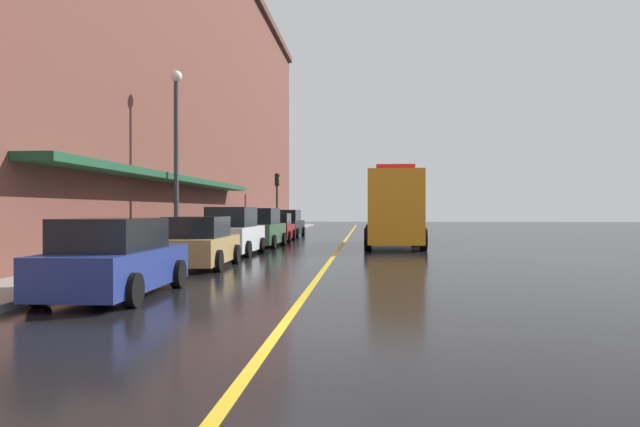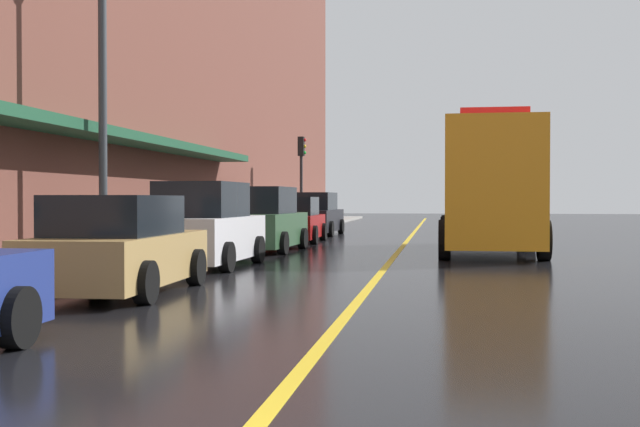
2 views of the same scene
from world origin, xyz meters
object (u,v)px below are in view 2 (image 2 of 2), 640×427
(traffic_light_near, at_px, (301,164))
(parked_car_5, at_px, (315,215))
(parked_car_2, at_px, (205,228))
(utility_truck, at_px, (488,189))
(parked_car_1, at_px, (119,247))
(parked_car_3, at_px, (262,222))
(parked_car_4, at_px, (292,221))
(parking_meter_1, at_px, (272,211))
(street_lamp_left, at_px, (102,65))

(traffic_light_near, bearing_deg, parked_car_5, -71.53)
(parked_car_2, distance_m, utility_truck, 8.99)
(parked_car_1, height_order, traffic_light_near, traffic_light_near)
(parked_car_3, height_order, parked_car_5, parked_car_3)
(parked_car_4, bearing_deg, parked_car_3, 178.80)
(parked_car_3, height_order, utility_truck, utility_truck)
(parked_car_3, relative_size, parking_meter_1, 3.19)
(parked_car_5, bearing_deg, parked_car_1, -178.36)
(parked_car_1, distance_m, utility_truck, 12.91)
(parking_meter_1, bearing_deg, parked_car_5, 63.19)
(utility_truck, distance_m, traffic_light_near, 15.74)
(parking_meter_1, xyz_separation_m, traffic_light_near, (0.06, 6.37, 2.10))
(parked_car_2, bearing_deg, parked_car_3, 0.46)
(street_lamp_left, bearing_deg, utility_truck, 39.92)
(utility_truck, xyz_separation_m, street_lamp_left, (-8.51, -7.12, 2.60))
(parked_car_2, distance_m, parked_car_5, 15.87)
(parked_car_2, relative_size, street_lamp_left, 0.60)
(parked_car_1, distance_m, traffic_light_near, 24.86)
(parked_car_4, bearing_deg, parked_car_5, -0.96)
(parked_car_1, distance_m, parked_car_2, 5.08)
(parked_car_1, relative_size, parking_meter_1, 3.19)
(parked_car_4, relative_size, utility_truck, 0.49)
(parked_car_3, relative_size, parked_car_4, 1.01)
(parking_meter_1, relative_size, street_lamp_left, 0.19)
(parked_car_3, bearing_deg, utility_truck, -81.37)
(traffic_light_near, bearing_deg, parked_car_4, -82.02)
(parked_car_4, bearing_deg, parked_car_1, 178.63)
(parked_car_4, xyz_separation_m, traffic_light_near, (-1.32, 9.43, 2.40))
(parked_car_5, bearing_deg, parked_car_2, -178.66)
(parking_meter_1, bearing_deg, traffic_light_near, 89.45)
(parked_car_3, height_order, parked_car_4, parked_car_3)
(parking_meter_1, height_order, traffic_light_near, traffic_light_near)
(parked_car_3, xyz_separation_m, street_lamp_left, (-2.02, -6.39, 3.53))
(utility_truck, bearing_deg, parked_car_2, -46.67)
(parked_car_4, xyz_separation_m, parking_meter_1, (-1.38, 3.06, 0.31))
(parked_car_1, relative_size, parked_car_3, 1.00)
(parked_car_3, relative_size, street_lamp_left, 0.61)
(traffic_light_near, bearing_deg, utility_truck, -59.96)
(parked_car_1, distance_m, parked_car_4, 15.28)
(parked_car_3, height_order, traffic_light_near, traffic_light_near)
(parked_car_4, height_order, utility_truck, utility_truck)
(parked_car_4, xyz_separation_m, street_lamp_left, (-1.98, -11.27, 3.65))
(utility_truck, height_order, street_lamp_left, street_lamp_left)
(parking_meter_1, bearing_deg, street_lamp_left, -92.40)
(street_lamp_left, xyz_separation_m, traffic_light_near, (0.66, 20.70, -1.24))
(parked_car_1, xyz_separation_m, parked_car_3, (-0.03, 10.39, 0.12))
(parked_car_1, height_order, utility_truck, utility_truck)
(parked_car_1, height_order, parked_car_3, parked_car_3)
(utility_truck, bearing_deg, parked_car_5, -145.37)
(parked_car_1, bearing_deg, utility_truck, -31.75)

